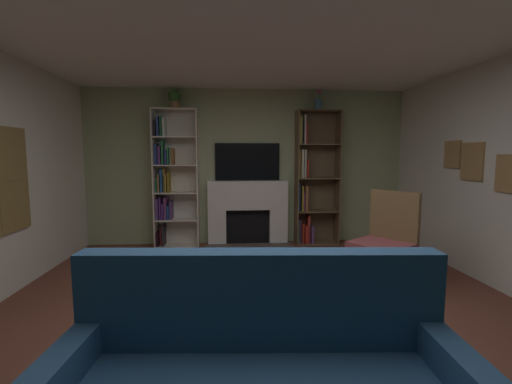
% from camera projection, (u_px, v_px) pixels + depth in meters
% --- Properties ---
extents(ground_plane, '(7.46, 7.46, 0.00)m').
position_uv_depth(ground_plane, '(267.00, 332.00, 3.00)').
color(ground_plane, brown).
extents(wall_back_accent, '(5.49, 0.06, 2.60)m').
position_uv_depth(wall_back_accent, '(247.00, 167.00, 5.97)').
color(wall_back_accent, '#A0AB81').
rests_on(wall_back_accent, ground_plane).
extents(ceiling, '(5.49, 6.34, 0.06)m').
position_uv_depth(ceiling, '(269.00, 11.00, 2.72)').
color(ceiling, white).
rests_on(ceiling, wall_back_accent).
extents(fireplace, '(1.44, 0.52, 1.08)m').
position_uv_depth(fireplace, '(248.00, 211.00, 5.91)').
color(fireplace, white).
rests_on(fireplace, ground_plane).
extents(tv, '(1.09, 0.06, 0.62)m').
position_uv_depth(tv, '(247.00, 162.00, 5.90)').
color(tv, black).
rests_on(tv, fireplace).
extents(bookshelf_left, '(0.72, 0.33, 2.24)m').
position_uv_depth(bookshelf_left, '(171.00, 179.00, 5.74)').
color(bookshelf_left, silver).
rests_on(bookshelf_left, ground_plane).
extents(bookshelf_right, '(0.72, 0.34, 2.24)m').
position_uv_depth(bookshelf_right, '(311.00, 181.00, 5.94)').
color(bookshelf_right, brown).
rests_on(bookshelf_right, ground_plane).
extents(potted_plant, '(0.21, 0.21, 0.31)m').
position_uv_depth(potted_plant, '(175.00, 98.00, 5.58)').
color(potted_plant, '#A37A4F').
rests_on(potted_plant, bookshelf_left).
extents(vase_with_flowers, '(0.12, 0.12, 0.34)m').
position_uv_depth(vase_with_flowers, '(318.00, 103.00, 5.77)').
color(vase_with_flowers, teal).
rests_on(vase_with_flowers, bookshelf_right).
extents(armchair, '(0.80, 0.81, 1.10)m').
position_uv_depth(armchair, '(386.00, 238.00, 3.99)').
color(armchair, brown).
rests_on(armchair, ground_plane).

